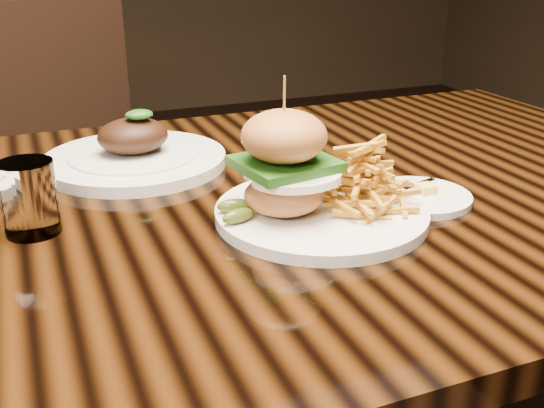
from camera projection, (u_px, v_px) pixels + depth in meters
name	position (u px, v px, depth m)	size (l,w,h in m)	color
dining_table	(223.00, 249.00, 0.91)	(1.60, 0.90, 0.75)	black
burger_plate	(321.00, 181.00, 0.80)	(0.27, 0.27, 0.19)	silver
side_saucer	(419.00, 197.00, 0.88)	(0.14, 0.14, 0.02)	silver
ramekin	(276.00, 171.00, 0.94)	(0.08, 0.08, 0.04)	silver
water_tumbler	(29.00, 198.00, 0.77)	(0.07, 0.07, 0.09)	white
far_dish	(135.00, 155.00, 1.01)	(0.29, 0.29, 0.09)	silver
chair_far	(81.00, 164.00, 1.68)	(0.61, 0.61, 0.95)	black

